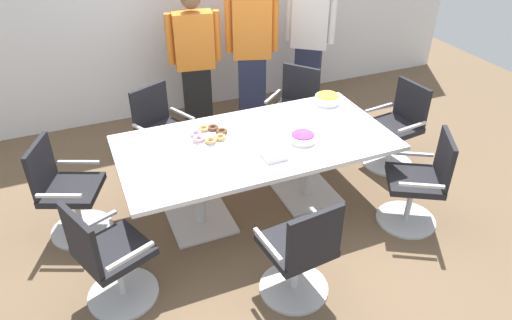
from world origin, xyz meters
The scene contains 17 objects.
ground_plane centered at (0.00, 0.00, -0.01)m, with size 10.00×10.00×0.01m, color brown.
back_wall centered at (0.00, 2.40, 1.40)m, with size 8.00×0.10×2.80m, color white.
conference_table centered at (0.00, 0.00, 0.63)m, with size 2.40×1.20×0.75m.
office_chair_0 centered at (1.26, -0.74, 0.41)m, with size 0.74×0.74×0.91m.
office_chair_1 centered at (1.68, 0.17, 0.41)m, with size 0.60×0.60×0.91m.
office_chair_2 centered at (0.86, 0.95, 0.41)m, with size 0.76×0.76×0.91m.
office_chair_3 centered at (-0.63, 1.02, 0.41)m, with size 0.72×0.72×0.91m.
office_chair_4 centered at (-1.63, 0.33, 0.41)m, with size 0.71×0.71×0.91m.
office_chair_5 centered at (-1.41, -0.61, 0.41)m, with size 0.71×0.71×0.91m.
office_chair_6 centered at (-0.11, -1.10, 0.41)m, with size 0.59×0.59×0.91m.
person_standing_0 centered at (-0.03, 1.73, 0.87)m, with size 0.61×0.29×1.68m.
person_standing_1 centered at (0.63, 1.62, 0.96)m, with size 0.60×0.35×1.82m.
person_standing_2 centered at (1.45, 1.74, 0.92)m, with size 0.53×0.44×1.76m.
snack_bowl_chips_yellow centered at (0.96, 0.41, 0.81)m, with size 0.25×0.25×0.12m.
snack_bowl_candy_mix centered at (0.38, -0.16, 0.80)m, with size 0.23×0.23×0.09m.
donut_platter centered at (-0.36, 0.23, 0.77)m, with size 0.34×0.34×0.04m.
napkin_pile centered at (0.03, -0.30, 0.78)m, with size 0.18×0.18×0.06m, color white.
Camera 1 is at (-1.39, -3.31, 2.87)m, focal length 33.28 mm.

